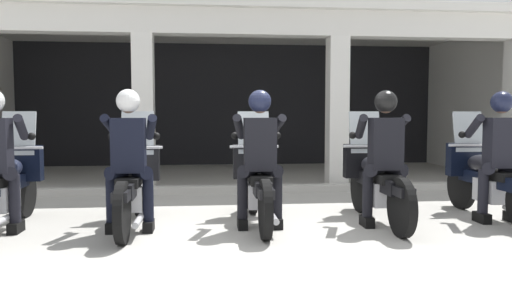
{
  "coord_description": "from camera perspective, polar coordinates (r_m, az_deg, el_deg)",
  "views": [
    {
      "loc": [
        -0.62,
        -5.45,
        1.31
      ],
      "look_at": [
        0.0,
        0.57,
        0.88
      ],
      "focal_mm": 34.88,
      "sensor_mm": 36.0,
      "label": 1
    }
  ],
  "objects": [
    {
      "name": "motorcycle_right",
      "position": [
        6.26,
        13.57,
        -3.48
      ],
      "size": [
        0.62,
        2.04,
        1.35
      ],
      "rotation": [
        0.0,
        0.0,
        -0.01
      ],
      "color": "black",
      "rests_on": "ground"
    },
    {
      "name": "police_officer_left",
      "position": [
        5.66,
        -14.34,
        0.17
      ],
      "size": [
        0.63,
        0.61,
        1.58
      ],
      "rotation": [
        0.0,
        0.0,
        -0.05
      ],
      "color": "black",
      "rests_on": "ground"
    },
    {
      "name": "motorcycle_center",
      "position": [
        5.99,
        0.14,
        -3.71
      ],
      "size": [
        0.62,
        2.04,
        1.35
      ],
      "rotation": [
        0.0,
        0.0,
        -0.19
      ],
      "color": "black",
      "rests_on": "ground"
    },
    {
      "name": "police_officer_far_right",
      "position": [
        6.66,
        26.16,
        0.45
      ],
      "size": [
        0.63,
        0.61,
        1.58
      ],
      "rotation": [
        0.0,
        0.0,
        -0.2
      ],
      "color": "black",
      "rests_on": "ground"
    },
    {
      "name": "motorcycle_far_right",
      "position": [
        6.94,
        24.81,
        -3.01
      ],
      "size": [
        0.62,
        2.04,
        1.35
      ],
      "rotation": [
        0.0,
        0.0,
        -0.2
      ],
      "color": "black",
      "rests_on": "ground"
    },
    {
      "name": "ground_plane",
      "position": [
        8.58,
        -1.67,
        -4.72
      ],
      "size": [
        80.0,
        80.0,
        0.0
      ],
      "primitive_type": "plane",
      "color": "#A8A59E"
    },
    {
      "name": "police_officer_center",
      "position": [
        5.66,
        0.43,
        0.3
      ],
      "size": [
        0.63,
        0.61,
        1.58
      ],
      "rotation": [
        0.0,
        0.0,
        -0.19
      ],
      "color": "black",
      "rests_on": "ground"
    },
    {
      "name": "motorcycle_left",
      "position": [
        5.98,
        -13.86,
        -3.83
      ],
      "size": [
        0.62,
        2.04,
        1.35
      ],
      "rotation": [
        0.0,
        0.0,
        -0.05
      ],
      "color": "black",
      "rests_on": "ground"
    },
    {
      "name": "kerb_strip",
      "position": [
        8.34,
        -1.29,
        -4.56
      ],
      "size": [
        10.81,
        0.24,
        0.12
      ],
      "primitive_type": "cube",
      "color": "#B7B5AD",
      "rests_on": "ground"
    },
    {
      "name": "station_building",
      "position": [
        11.27,
        -2.55,
        8.15
      ],
      "size": [
        11.31,
        4.88,
        3.27
      ],
      "color": "black",
      "rests_on": "ground"
    },
    {
      "name": "motorcycle_far_left",
      "position": [
        6.43,
        -26.73,
        -3.61
      ],
      "size": [
        0.62,
        2.04,
        1.35
      ],
      "rotation": [
        0.0,
        0.0,
        -0.09
      ],
      "color": "black",
      "rests_on": "ground"
    },
    {
      "name": "police_officer_right",
      "position": [
        5.95,
        14.53,
        0.36
      ],
      "size": [
        0.63,
        0.61,
        1.58
      ],
      "rotation": [
        0.0,
        0.0,
        -0.01
      ],
      "color": "black",
      "rests_on": "ground"
    }
  ]
}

